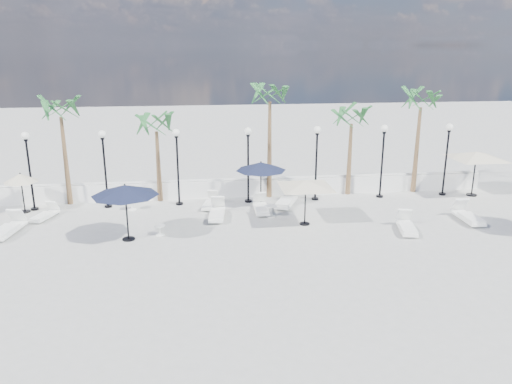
{
  "coord_description": "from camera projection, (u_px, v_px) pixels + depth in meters",
  "views": [
    {
      "loc": [
        -2.58,
        -17.77,
        7.72
      ],
      "look_at": [
        -0.01,
        3.18,
        1.5
      ],
      "focal_mm": 35.0,
      "sensor_mm": 36.0,
      "label": 1
    }
  ],
  "objects": [
    {
      "name": "lamppost_0",
      "position": [
        28.0,
        160.0,
        23.65
      ],
      "size": [
        0.36,
        0.36,
        3.84
      ],
      "color": "black",
      "rests_on": "ground"
    },
    {
      "name": "lounger_3",
      "position": [
        286.0,
        200.0,
        24.95
      ],
      "size": [
        1.51,
        2.27,
        0.81
      ],
      "rotation": [
        0.0,
        0.0,
        -0.42
      ],
      "color": "white",
      "rests_on": "ground"
    },
    {
      "name": "palm_4",
      "position": [
        421.0,
        105.0,
        26.09
      ],
      "size": [
        2.6,
        2.6,
        5.7
      ],
      "color": "brown",
      "rests_on": "ground"
    },
    {
      "name": "palm_1",
      "position": [
        156.0,
        128.0,
        24.76
      ],
      "size": [
        2.6,
        2.6,
        4.7
      ],
      "color": "brown",
      "rests_on": "ground"
    },
    {
      "name": "parasol_cream_sq_a",
      "position": [
        306.0,
        180.0,
        21.81
      ],
      "size": [
        4.48,
        4.48,
        2.2
      ],
      "color": "black",
      "rests_on": "ground"
    },
    {
      "name": "lamppost_2",
      "position": [
        177.0,
        156.0,
        24.47
      ],
      "size": [
        0.36,
        0.36,
        3.84
      ],
      "color": "black",
      "rests_on": "ground"
    },
    {
      "name": "lamppost_5",
      "position": [
        383.0,
        151.0,
        25.7
      ],
      "size": [
        0.36,
        0.36,
        3.84
      ],
      "color": "black",
      "rests_on": "ground"
    },
    {
      "name": "balustrade",
      "position": [
        246.0,
        188.0,
        26.41
      ],
      "size": [
        26.0,
        0.3,
        1.01
      ],
      "color": "white",
      "rests_on": "ground"
    },
    {
      "name": "parasol_cream_small",
      "position": [
        21.0,
        178.0,
        23.56
      ],
      "size": [
        1.6,
        1.6,
        1.96
      ],
      "color": "black",
      "rests_on": "ground"
    },
    {
      "name": "lounger_1",
      "position": [
        45.0,
        215.0,
        23.03
      ],
      "size": [
        1.03,
        1.75,
        0.62
      ],
      "rotation": [
        0.0,
        0.0,
        -0.32
      ],
      "color": "white",
      "rests_on": "ground"
    },
    {
      "name": "lounger_7",
      "position": [
        468.0,
        216.0,
        22.7
      ],
      "size": [
        0.73,
        2.11,
        0.78
      ],
      "rotation": [
        0.0,
        0.0,
        -0.02
      ],
      "color": "white",
      "rests_on": "ground"
    },
    {
      "name": "lounger_2",
      "position": [
        210.0,
        203.0,
        24.7
      ],
      "size": [
        0.96,
        1.82,
        0.65
      ],
      "rotation": [
        0.0,
        0.0,
        -0.24
      ],
      "color": "white",
      "rests_on": "ground"
    },
    {
      "name": "lamppost_4",
      "position": [
        317.0,
        153.0,
        25.29
      ],
      "size": [
        0.36,
        0.36,
        3.84
      ],
      "color": "black",
      "rests_on": "ground"
    },
    {
      "name": "side_table_1",
      "position": [
        132.0,
        204.0,
        24.25
      ],
      "size": [
        0.54,
        0.54,
        0.52
      ],
      "color": "white",
      "rests_on": "ground"
    },
    {
      "name": "parasol_cream_sq_b",
      "position": [
        477.0,
        152.0,
        26.04
      ],
      "size": [
        5.11,
        5.11,
        2.56
      ],
      "color": "black",
      "rests_on": "ground"
    },
    {
      "name": "lounger_0",
      "position": [
        8.0,
        228.0,
        21.12
      ],
      "size": [
        1.02,
        2.25,
        0.81
      ],
      "rotation": [
        0.0,
        0.0,
        -0.15
      ],
      "color": "white",
      "rests_on": "ground"
    },
    {
      "name": "lounger_5",
      "position": [
        261.0,
        207.0,
        24.0
      ],
      "size": [
        0.67,
        1.94,
        0.72
      ],
      "rotation": [
        0.0,
        0.0,
        -0.02
      ],
      "color": "white",
      "rests_on": "ground"
    },
    {
      "name": "lamppost_1",
      "position": [
        104.0,
        158.0,
        24.06
      ],
      "size": [
        0.36,
        0.36,
        3.84
      ],
      "color": "black",
      "rests_on": "ground"
    },
    {
      "name": "lounger_4",
      "position": [
        217.0,
        213.0,
        23.15
      ],
      "size": [
        0.89,
        2.12,
        0.77
      ],
      "rotation": [
        0.0,
        0.0,
        -0.11
      ],
      "color": "white",
      "rests_on": "ground"
    },
    {
      "name": "side_table_0",
      "position": [
        160.0,
        229.0,
        21.03
      ],
      "size": [
        0.46,
        0.46,
        0.45
      ],
      "color": "white",
      "rests_on": "ground"
    },
    {
      "name": "lamppost_3",
      "position": [
        248.0,
        154.0,
        24.88
      ],
      "size": [
        0.36,
        0.36,
        3.84
      ],
      "color": "black",
      "rests_on": "ground"
    },
    {
      "name": "palm_0",
      "position": [
        61.0,
        114.0,
        24.01
      ],
      "size": [
        2.6,
        2.6,
        5.5
      ],
      "color": "brown",
      "rests_on": "ground"
    },
    {
      "name": "palm_3",
      "position": [
        352.0,
        121.0,
        25.88
      ],
      "size": [
        2.6,
        2.6,
        4.9
      ],
      "color": "brown",
      "rests_on": "ground"
    },
    {
      "name": "lounger_6",
      "position": [
        407.0,
        226.0,
        21.47
      ],
      "size": [
        1.04,
        2.04,
        0.73
      ],
      "rotation": [
        0.0,
        0.0,
        -0.22
      ],
      "color": "white",
      "rests_on": "ground"
    },
    {
      "name": "parasol_navy_left",
      "position": [
        125.0,
        191.0,
        20.02
      ],
      "size": [
        2.72,
        2.72,
        2.4
      ],
      "color": "black",
      "rests_on": "ground"
    },
    {
      "name": "palm_2",
      "position": [
        270.0,
        99.0,
        25.04
      ],
      "size": [
        2.6,
        2.6,
        6.1
      ],
      "color": "brown",
      "rests_on": "ground"
    },
    {
      "name": "parasol_navy_mid",
      "position": [
        261.0,
        167.0,
        24.57
      ],
      "size": [
        2.51,
        2.51,
        2.25
      ],
      "color": "black",
      "rests_on": "ground"
    },
    {
      "name": "side_table_2",
      "position": [
        271.0,
        210.0,
        23.29
      ],
      "size": [
        0.56,
        0.56,
        0.54
      ],
      "color": "white",
      "rests_on": "ground"
    },
    {
      "name": "lamppost_6",
      "position": [
        447.0,
        149.0,
        26.11
      ],
      "size": [
        0.36,
        0.36,
        3.84
      ],
      "color": "black",
      "rests_on": "ground"
    },
    {
      "name": "ground",
      "position": [
        266.0,
        252.0,
        19.4
      ],
      "size": [
        100.0,
        100.0,
        0.0
      ],
      "primitive_type": "plane",
      "color": "#9B9B96",
      "rests_on": "ground"
    }
  ]
}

